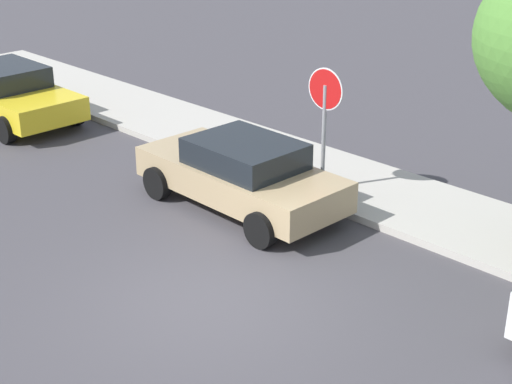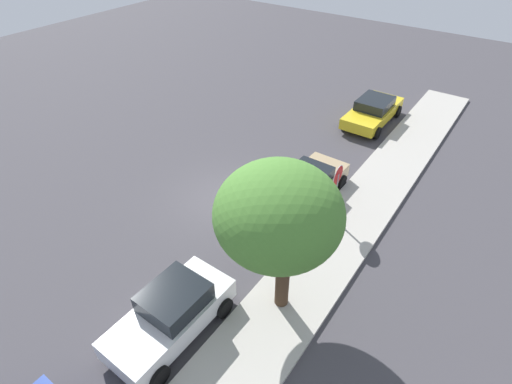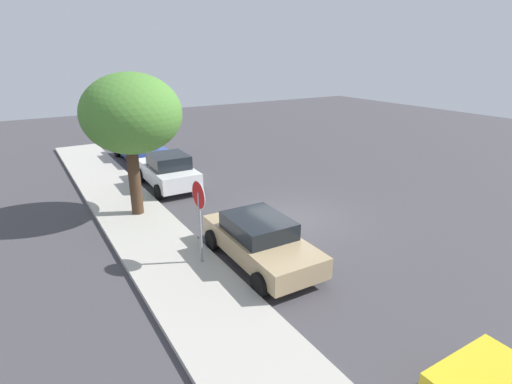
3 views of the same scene
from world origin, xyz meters
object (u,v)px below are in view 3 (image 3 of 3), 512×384
(parked_car_tan, at_px, (260,240))
(parked_car_blue, at_px, (140,147))
(stop_sign, at_px, (199,209))
(parked_car_white, at_px, (168,171))
(street_tree_near_corner, at_px, (132,115))

(parked_car_tan, height_order, parked_car_blue, parked_car_blue)
(stop_sign, xyz_separation_m, parked_car_blue, (12.39, -1.89, -1.04))
(parked_car_white, bearing_deg, parked_car_blue, -3.20)
(parked_car_blue, relative_size, street_tree_near_corner, 0.85)
(stop_sign, xyz_separation_m, parked_car_white, (7.06, -1.59, -0.98))
(parked_car_blue, xyz_separation_m, street_tree_near_corner, (-7.77, 2.24, 2.98))
(parked_car_tan, xyz_separation_m, street_tree_near_corner, (5.30, 1.87, 2.99))
(parked_car_tan, distance_m, parked_car_blue, 13.07)
(parked_car_tan, height_order, parked_car_white, parked_car_white)
(parked_car_tan, relative_size, street_tree_near_corner, 0.82)
(stop_sign, distance_m, street_tree_near_corner, 5.03)
(stop_sign, bearing_deg, parked_car_tan, -114.11)
(parked_car_white, xyz_separation_m, parked_car_blue, (5.33, -0.30, -0.06))
(parked_car_tan, relative_size, parked_car_blue, 0.98)
(stop_sign, bearing_deg, parked_car_blue, -8.65)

